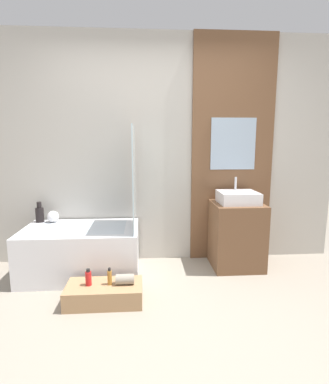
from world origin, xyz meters
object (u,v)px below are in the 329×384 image
Objects in this scene: sink at (238,197)px; bottle_soap_secondary at (110,277)px; vase_tall_dark at (40,214)px; wooden_step_bench at (104,293)px; bottle_soap_primary at (88,278)px; bathtub at (82,251)px; vase_round_light at (53,217)px.

sink reaches higher than bottle_soap_secondary.
sink is at bearing -4.66° from vase_tall_dark.
bottle_soap_primary is at bearing 180.00° from wooden_step_bench.
bottle_soap_secondary is (0.05, 0.00, 0.15)m from wooden_step_bench.
wooden_step_bench is 0.16m from bottle_soap_secondary.
bathtub reaches higher than bottle_soap_primary.
wooden_step_bench is 0.20m from bottle_soap_primary.
vase_round_light is 0.83× the size of bottle_soap_secondary.
vase_tall_dark is (-2.20, 0.18, -0.19)m from sink.
sink is 2.79× the size of bottle_soap_primary.
sink is at bearing -4.47° from vase_round_light.
sink is at bearing 27.19° from bottle_soap_secondary.
vase_tall_dark is 1.49× the size of bottle_soap_secondary.
wooden_step_bench is at bearing -52.09° from vase_round_light.
vase_tall_dark is at bearing 151.87° from bathtub.
bathtub is at bearing 120.87° from bottle_soap_secondary.
bathtub is 1.79× the size of wooden_step_bench.
sink is 2.22m from vase_tall_dark.
bottle_soap_primary is (-0.13, 0.00, 0.15)m from wooden_step_bench.
bottle_soap_primary reaches higher than wooden_step_bench.
sink reaches higher than bathtub.
bottle_soap_primary is 0.18m from bottle_soap_secondary.
vase_tall_dark reaches higher than wooden_step_bench.
sink reaches higher than wooden_step_bench.
sink is 1.61m from bottle_soap_secondary.
sink is (1.70, 0.09, 0.54)m from bathtub.
vase_round_light is at bearing 127.91° from wooden_step_bench.
sink reaches higher than vase_round_light.
bathtub is 0.67m from vase_tall_dark.
bathtub reaches higher than wooden_step_bench.
sink is 2.07m from vase_round_light.
sink is at bearing 24.33° from bottle_soap_primary.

